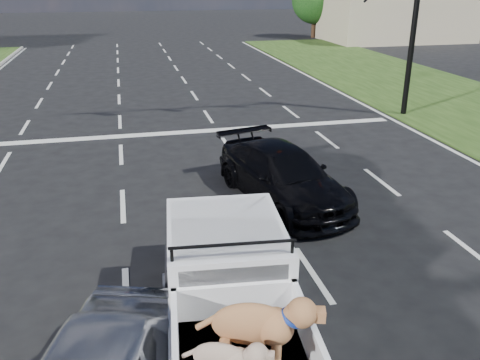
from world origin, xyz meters
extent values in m
plane|color=black|center=(0.00, 0.00, 0.00)|extent=(160.00, 160.00, 0.00)
cube|color=silver|center=(-1.75, 6.00, 0.01)|extent=(0.12, 60.00, 0.01)
cube|color=silver|center=(1.75, 6.00, 0.01)|extent=(0.12, 60.00, 0.01)
cube|color=silver|center=(5.25, 6.00, 0.01)|extent=(0.12, 60.00, 0.01)
cube|color=silver|center=(8.80, 6.00, 0.01)|extent=(0.15, 60.00, 0.01)
cube|color=silver|center=(0.00, 10.00, 0.01)|extent=(17.00, 0.45, 0.01)
cylinder|color=black|center=(9.60, 10.50, 3.50)|extent=(0.22, 0.22, 7.00)
cube|color=tan|center=(22.00, 34.00, 1.80)|extent=(12.00, 7.00, 3.60)
cylinder|color=#332114|center=(16.00, 38.00, 1.08)|extent=(0.44, 0.44, 2.16)
sphere|color=#0F370F|center=(16.00, 38.00, 3.30)|extent=(4.20, 4.20, 4.20)
cylinder|color=#332114|center=(24.00, 38.00, 1.08)|extent=(0.44, 0.44, 2.16)
cylinder|color=#332114|center=(30.00, 38.00, 1.08)|extent=(0.44, 0.44, 2.16)
cylinder|color=black|center=(-0.92, -0.32, 0.37)|extent=(0.34, 0.76, 0.74)
cylinder|color=black|center=(0.76, -0.47, 0.37)|extent=(0.34, 0.76, 0.74)
cube|color=white|center=(-0.24, -2.14, 0.64)|extent=(2.30, 5.30, 0.51)
cube|color=white|center=(-0.13, -0.93, 1.31)|extent=(1.98, 2.39, 0.84)
cube|color=black|center=(-0.23, -2.03, 1.34)|extent=(1.50, 0.17, 0.60)
cylinder|color=black|center=(-0.22, -1.90, 1.92)|extent=(1.75, 0.21, 0.05)
cube|color=white|center=(0.48, -3.35, 1.15)|extent=(0.30, 2.47, 0.51)
imported|color=black|center=(2.20, 3.44, 0.68)|extent=(2.89, 4.96, 1.35)
camera|label=1|loc=(-1.47, -7.80, 5.29)|focal=38.00mm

